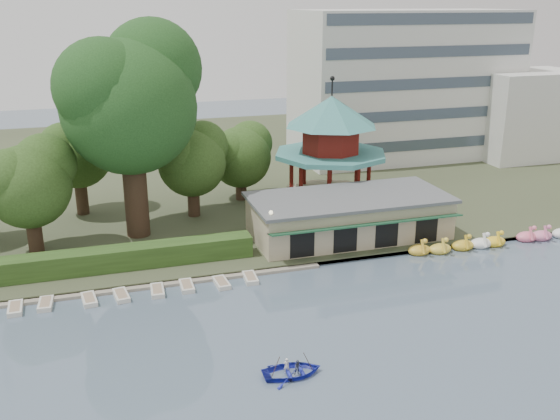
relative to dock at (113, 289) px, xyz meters
name	(u,v)px	position (x,y,z in m)	size (l,w,h in m)	color
ground_plane	(338,387)	(12.00, -17.20, -0.12)	(220.00, 220.00, 0.00)	slate
shore	(191,168)	(12.00, 34.80, 0.08)	(220.00, 70.00, 0.40)	#424930
embankment	(260,269)	(12.00, 0.10, 0.03)	(220.00, 0.60, 0.30)	gray
dock	(113,289)	(0.00, 0.00, 0.00)	(34.00, 1.60, 0.24)	gray
boathouse	(349,216)	(22.00, 4.77, 2.25)	(18.60, 9.39, 3.90)	tan
pavilion	(331,139)	(24.00, 14.80, 7.36)	(12.40, 12.40, 13.50)	tan
office_building	(424,90)	(44.67, 31.80, 9.61)	(38.00, 18.00, 20.00)	silver
hedge	(71,263)	(-3.00, 3.30, 1.18)	(30.00, 2.00, 1.80)	#32521E
lamp_post	(271,225)	(13.50, 1.80, 3.22)	(0.36, 0.36, 4.28)	black
big_tree	(130,95)	(3.17, 11.00, 13.45)	(13.36, 12.45, 19.86)	#3A281C
small_trees	(96,168)	(-0.32, 14.35, 6.22)	(39.79, 17.23, 10.59)	#3A281C
swan_boats	(503,240)	(35.24, -0.69, 0.28)	(19.62, 2.09, 1.92)	gold
moored_rowboats	(85,299)	(-2.05, -1.40, 0.06)	(26.92, 2.73, 0.36)	silver
rowboat_with_passengers	(292,367)	(9.83, -15.25, 0.41)	(5.24, 3.83, 2.01)	#2029AC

